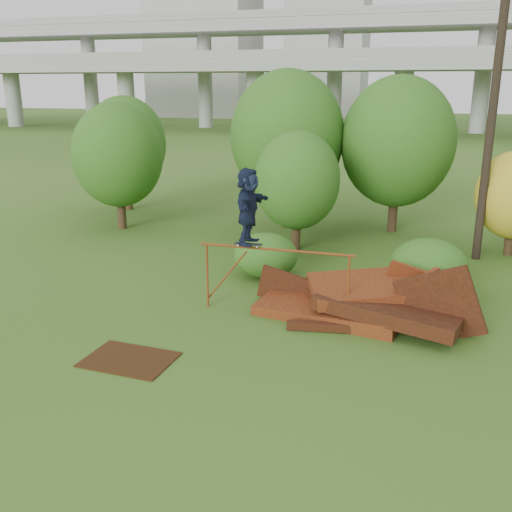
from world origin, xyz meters
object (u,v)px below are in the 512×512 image
(flat_plate, at_px, (129,360))
(utility_pole, at_px, (492,118))
(scrap_pile, at_px, (363,303))
(skater, at_px, (248,206))

(flat_plate, height_order, utility_pole, utility_pole)
(scrap_pile, bearing_deg, flat_plate, -139.83)
(scrap_pile, xyz_separation_m, skater, (-2.93, -0.42, 2.41))
(scrap_pile, distance_m, utility_pole, 8.24)
(flat_plate, bearing_deg, scrap_pile, 40.17)
(utility_pole, bearing_deg, scrap_pile, -116.73)
(flat_plate, relative_size, utility_pole, 0.20)
(scrap_pile, xyz_separation_m, utility_pole, (3.16, 6.27, 4.31))
(utility_pole, bearing_deg, skater, -132.31)
(scrap_pile, xyz_separation_m, flat_plate, (-4.57, -3.86, -0.38))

